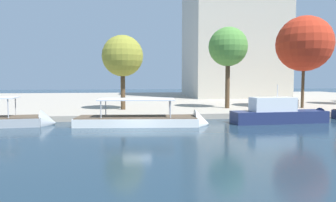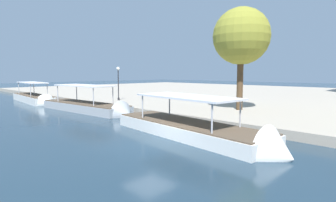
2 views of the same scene
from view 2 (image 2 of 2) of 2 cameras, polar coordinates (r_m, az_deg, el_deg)
name	(u,v)px [view 2 (image 2 of 2)]	position (r m, az deg, el deg)	size (l,w,h in m)	color
ground_plane	(149,144)	(15.68, -3.99, -9.21)	(220.00, 220.00, 0.00)	#1E3342
dock_promenade	(321,99)	(45.71, 29.90, 0.44)	(120.00, 55.00, 0.62)	#A39989
tour_boat_0	(35,99)	(41.93, -26.59, 0.29)	(13.26, 3.53, 3.71)	silver
tour_boat_1	(90,109)	(29.56, -16.27, -1.61)	(13.77, 4.00, 3.97)	#9EA3A8
tour_boat_2	(199,134)	(17.07, 6.58, -7.06)	(13.26, 4.31, 3.92)	silver
lamp_post	(118,79)	(34.71, -10.58, 4.58)	(0.41, 0.41, 4.26)	black
tree_2	(244,35)	(26.57, 15.87, 13.35)	(5.26, 5.39, 9.52)	#4C3823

